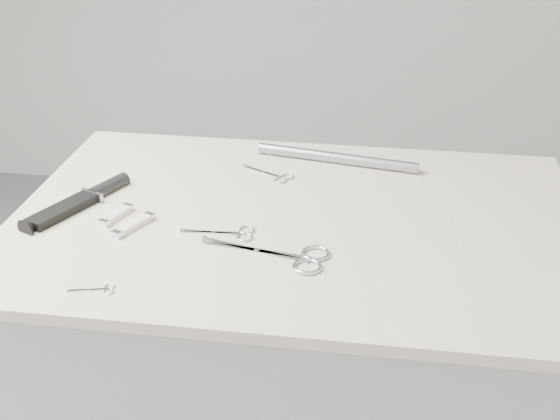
# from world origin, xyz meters

# --- Properties ---
(display_board) EXTENTS (1.00, 0.70, 0.02)m
(display_board) POSITION_xyz_m (0.00, 0.00, 0.91)
(display_board) COLOR beige
(display_board) RESTS_ON plinth
(large_shears) EXTENTS (0.21, 0.10, 0.01)m
(large_shears) POSITION_xyz_m (0.01, -0.14, 0.92)
(large_shears) COLOR silver
(large_shears) RESTS_ON display_board
(embroidery_scissors_a) EXTENTS (0.13, 0.05, 0.00)m
(embroidery_scissors_a) POSITION_xyz_m (-0.10, -0.08, 0.92)
(embroidery_scissors_a) COLOR silver
(embroidery_scissors_a) RESTS_ON display_board
(embroidery_scissors_b) EXTENTS (0.11, 0.08, 0.00)m
(embroidery_scissors_b) POSITION_xyz_m (-0.06, 0.17, 0.92)
(embroidery_scissors_b) COLOR silver
(embroidery_scissors_b) RESTS_ON display_board
(tiny_scissors) EXTENTS (0.07, 0.03, 0.00)m
(tiny_scissors) POSITION_xyz_m (-0.26, -0.28, 0.92)
(tiny_scissors) COLOR silver
(tiny_scissors) RESTS_ON display_board
(sheathed_knife) EXTENTS (0.13, 0.22, 0.03)m
(sheathed_knife) POSITION_xyz_m (-0.39, -0.00, 0.93)
(sheathed_knife) COLOR black
(sheathed_knife) RESTS_ON display_board
(pocket_knife_a) EXTENTS (0.06, 0.09, 0.01)m
(pocket_knife_a) POSITION_xyz_m (-0.27, -0.08, 0.93)
(pocket_knife_a) COLOR white
(pocket_knife_a) RESTS_ON display_board
(pocket_knife_b) EXTENTS (0.04, 0.08, 0.01)m
(pocket_knife_b) POSITION_xyz_m (-0.31, -0.05, 0.93)
(pocket_knife_b) COLOR white
(pocket_knife_b) RESTS_ON display_board
(metal_rail) EXTENTS (0.33, 0.08, 0.02)m
(metal_rail) POSITION_xyz_m (0.05, 0.25, 0.93)
(metal_rail) COLOR gray
(metal_rail) RESTS_ON display_board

